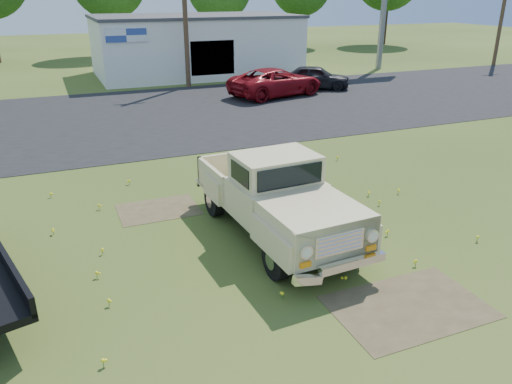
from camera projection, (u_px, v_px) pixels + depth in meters
ground at (275, 252)px, 11.76m from camera, size 140.00×140.00×0.00m
asphalt_lot at (148, 116)px, 24.59m from camera, size 90.00×14.00×0.02m
dirt_patch_a at (409, 307)px, 9.72m from camera, size 3.00×2.00×0.01m
dirt_patch_b at (158, 210)px, 14.04m from camera, size 2.20×1.60×0.01m
commercial_building at (196, 44)px, 36.21m from camera, size 14.20×8.20×4.15m
utility_pole_mid at (185, 11)px, 30.28m from camera, size 1.60×0.30×9.00m
utility_pole_east at (504, 6)px, 39.55m from camera, size 1.60×0.30×9.00m
vintage_pickup_truck at (275, 196)px, 12.19m from camera, size 2.61×6.01×2.14m
red_pickup at (276, 82)px, 28.91m from camera, size 6.21×3.99×1.59m
dark_sedan at (316, 77)px, 31.03m from camera, size 4.51×3.53×1.44m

